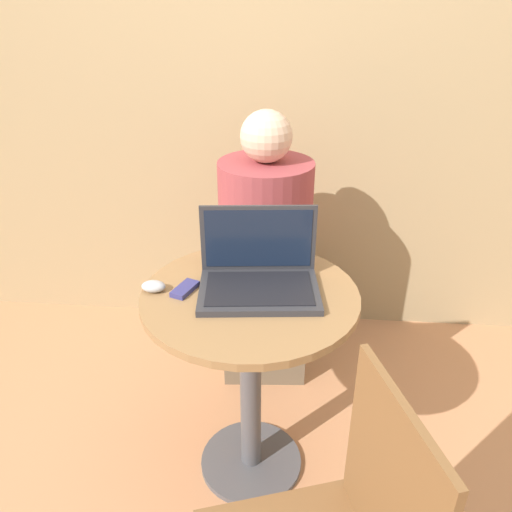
% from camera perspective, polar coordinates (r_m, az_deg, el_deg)
% --- Properties ---
extents(ground_plane, '(12.00, 12.00, 0.00)m').
position_cam_1_polar(ground_plane, '(2.02, -0.56, -22.52)').
color(ground_plane, tan).
extents(back_wall, '(7.00, 0.05, 2.60)m').
position_cam_1_polar(back_wall, '(2.30, 1.80, 21.43)').
color(back_wall, tan).
rests_on(back_wall, ground_plane).
extents(round_table, '(0.67, 0.67, 0.75)m').
position_cam_1_polar(round_table, '(1.64, -0.65, -10.22)').
color(round_table, '#4C4C51').
rests_on(round_table, ground_plane).
extents(laptop, '(0.38, 0.28, 0.24)m').
position_cam_1_polar(laptop, '(1.52, 0.32, -2.04)').
color(laptop, '#2D2D33').
rests_on(laptop, round_table).
extents(cell_phone, '(0.08, 0.11, 0.02)m').
position_cam_1_polar(cell_phone, '(1.54, -8.13, -3.75)').
color(cell_phone, navy).
rests_on(cell_phone, round_table).
extents(computer_mouse, '(0.07, 0.05, 0.03)m').
position_cam_1_polar(computer_mouse, '(1.55, -11.64, -3.41)').
color(computer_mouse, '#B2B2B7').
rests_on(computer_mouse, round_table).
extents(person_seated, '(0.39, 0.59, 1.18)m').
position_cam_1_polar(person_seated, '(2.19, 1.02, -1.45)').
color(person_seated, brown).
rests_on(person_seated, ground_plane).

